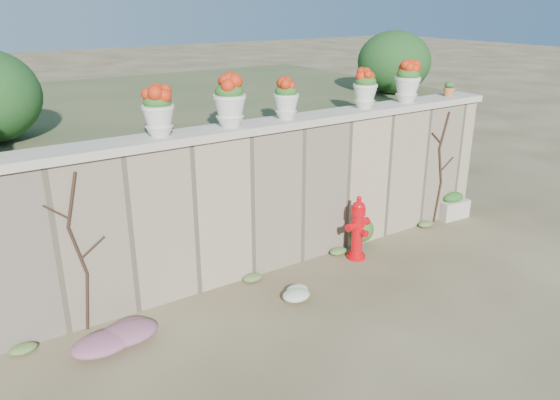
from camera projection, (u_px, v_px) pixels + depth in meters
ground at (353, 320)px, 6.53m from camera, size 80.00×80.00×0.00m
stone_wall at (271, 199)px, 7.59m from camera, size 8.00×0.40×2.00m
wall_cap at (271, 125)px, 7.22m from camera, size 8.10×0.52×0.10m
raised_fill at (178, 149)px, 10.09m from camera, size 9.00×6.00×2.00m
back_shrub_right at (394, 62)px, 9.76m from camera, size 1.30×1.30×1.10m
vine_left at (79, 251)px, 6.03m from camera, size 0.60×0.04×1.91m
vine_right at (441, 166)px, 9.10m from camera, size 0.60×0.04×1.91m
fire_hydrant at (358, 228)px, 7.93m from camera, size 0.42×0.30×0.97m
planter_box at (452, 206)px, 9.54m from camera, size 0.58×0.37×0.46m
green_shrub at (366, 227)px, 8.46m from camera, size 0.61×0.55×0.58m
magenta_clump at (115, 335)px, 6.04m from camera, size 0.91×0.61×0.24m
white_flowers at (295, 292)px, 6.95m from camera, size 0.54×0.43×0.20m
urn_pot_1 at (158, 112)px, 6.30m from camera, size 0.38×0.38×0.59m
urn_pot_2 at (230, 101)px, 6.78m from camera, size 0.41×0.41×0.65m
urn_pot_3 at (286, 99)px, 7.24m from camera, size 0.34×0.34×0.54m
urn_pot_4 at (365, 89)px, 7.96m from camera, size 0.36×0.36×0.56m
urn_pot_5 at (407, 82)px, 8.41m from camera, size 0.40×0.40×0.63m
terracotta_pot at (449, 90)px, 8.99m from camera, size 0.20×0.20×0.23m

